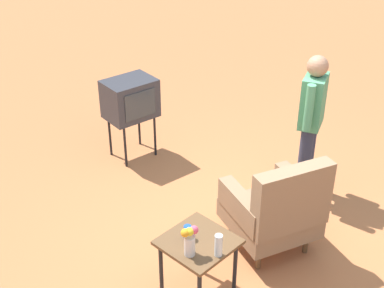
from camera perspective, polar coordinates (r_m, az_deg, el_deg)
ground_plane at (r=5.40m, az=7.10°, el=-10.49°), size 60.00×60.00×0.00m
armchair at (r=5.03m, az=9.15°, el=-6.91°), size 0.99×1.00×1.06m
side_table at (r=4.48m, az=0.68°, el=-11.35°), size 0.56×0.56×0.62m
tv_on_stand at (r=6.42m, az=-6.73°, el=4.84°), size 0.65×0.52×1.03m
person_standing at (r=5.72m, az=12.79°, el=2.73°), size 0.54×0.34×1.64m
bottle_short_clear at (r=4.23m, az=2.89°, el=-10.93°), size 0.06×0.06×0.20m
soda_can_blue at (r=4.41m, az=-0.48°, el=-9.53°), size 0.07×0.07×0.12m
flower_vase at (r=4.20m, az=-0.26°, el=-10.35°), size 0.14×0.10×0.27m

